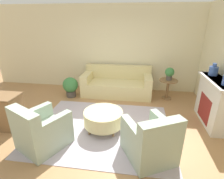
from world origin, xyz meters
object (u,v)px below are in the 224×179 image
(vase_mantel_near, at_px, (214,71))
(potted_plant_on_side_table, at_px, (170,73))
(side_table, at_px, (168,86))
(ottoman_table, at_px, (103,118))
(potted_plant_floor, at_px, (70,86))
(armchair_left, at_px, (41,131))
(couch, at_px, (117,85))
(armchair_right, at_px, (150,142))

(vase_mantel_near, height_order, potted_plant_on_side_table, vase_mantel_near)
(side_table, distance_m, vase_mantel_near, 1.48)
(ottoman_table, xyz_separation_m, potted_plant_floor, (-1.38, 1.62, 0.07))
(armchair_left, height_order, vase_mantel_near, vase_mantel_near)
(vase_mantel_near, bearing_deg, potted_plant_on_side_table, 130.51)
(couch, bearing_deg, side_table, -5.29)
(couch, xyz_separation_m, armchair_right, (0.93, -2.82, 0.03))
(armchair_left, bearing_deg, ottoman_table, 35.84)
(couch, xyz_separation_m, potted_plant_floor, (-1.44, -0.44, 0.03))
(armchair_right, distance_m, potted_plant_on_side_table, 2.80)
(ottoman_table, bearing_deg, couch, 88.25)
(vase_mantel_near, distance_m, potted_plant_on_side_table, 1.31)
(side_table, xyz_separation_m, vase_mantel_near, (0.81, -0.95, 0.79))
(side_table, bearing_deg, ottoman_table, -131.12)
(vase_mantel_near, xyz_separation_m, potted_plant_on_side_table, (-0.81, 0.95, -0.38))
(vase_mantel_near, bearing_deg, side_table, 130.51)
(couch, xyz_separation_m, potted_plant_on_side_table, (1.60, -0.15, 0.51))
(couch, height_order, ottoman_table, couch)
(couch, relative_size, side_table, 3.56)
(ottoman_table, relative_size, potted_plant_on_side_table, 2.28)
(armchair_left, bearing_deg, potted_plant_floor, 97.55)
(armchair_left, bearing_deg, potted_plant_on_side_table, 44.44)
(armchair_right, height_order, ottoman_table, armchair_right)
(couch, distance_m, armchair_left, 3.03)
(side_table, bearing_deg, potted_plant_floor, -174.57)
(couch, relative_size, armchair_left, 2.01)
(ottoman_table, relative_size, side_table, 1.41)
(potted_plant_on_side_table, bearing_deg, armchair_right, -104.16)
(armchair_left, height_order, side_table, armchair_left)
(armchair_left, xyz_separation_m, vase_mantel_near, (3.54, 1.72, 0.86))
(armchair_left, distance_m, side_table, 3.82)
(vase_mantel_near, bearing_deg, couch, 155.52)
(vase_mantel_near, xyz_separation_m, potted_plant_floor, (-3.85, 0.66, -0.86))
(side_table, bearing_deg, armchair_left, -135.56)
(armchair_right, distance_m, potted_plant_floor, 3.36)
(couch, distance_m, ottoman_table, 2.05)
(ottoman_table, height_order, potted_plant_floor, potted_plant_floor)
(couch, relative_size, vase_mantel_near, 7.62)
(ottoman_table, bearing_deg, potted_plant_on_side_table, 48.88)
(side_table, bearing_deg, vase_mantel_near, -49.49)
(armchair_left, xyz_separation_m, potted_plant_on_side_table, (2.72, 2.67, 0.48))
(armchair_left, bearing_deg, couch, 68.26)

